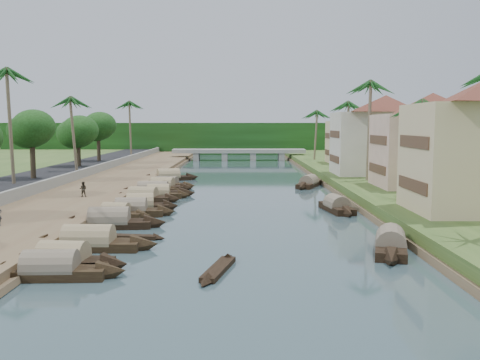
{
  "coord_description": "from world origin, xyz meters",
  "views": [
    {
      "loc": [
        0.1,
        -41.39,
        7.71
      ],
      "look_at": [
        0.17,
        12.97,
        2.0
      ],
      "focal_mm": 40.0,
      "sensor_mm": 36.0,
      "label": 1
    }
  ],
  "objects": [
    {
      "name": "ground",
      "position": [
        0.0,
        0.0,
        0.0
      ],
      "size": [
        220.0,
        220.0,
        0.0
      ],
      "primitive_type": "plane",
      "color": "#344A4F",
      "rests_on": "ground"
    },
    {
      "name": "right_bank",
      "position": [
        19.0,
        20.0,
        0.6
      ],
      "size": [
        16.0,
        180.0,
        1.2
      ],
      "primitive_type": "cube",
      "color": "#355020",
      "rests_on": "ground"
    },
    {
      "name": "palm_5",
      "position": [
        -24.0,
        15.19,
        13.01
      ],
      "size": [
        3.2,
        3.2,
        13.48
      ],
      "color": "#76624E",
      "rests_on": "ground"
    },
    {
      "name": "canoe_2",
      "position": [
        -10.35,
        16.58,
        0.1
      ],
      "size": [
        4.76,
        1.77,
        0.69
      ],
      "rotation": [
        0.0,
        0.0,
        0.24
      ],
      "color": "black",
      "rests_on": "ground"
    },
    {
      "name": "sampan_16",
      "position": [
        8.7,
        24.11,
        0.41
      ],
      "size": [
        4.68,
        8.58,
        2.11
      ],
      "rotation": [
        0.0,
        0.0,
        1.19
      ],
      "color": "black",
      "rests_on": "ground"
    },
    {
      "name": "tree_5",
      "position": [
        -24.0,
        50.11,
        7.16
      ],
      "size": [
        5.52,
        5.52,
        8.12
      ],
      "color": "#453827",
      "rests_on": "ground"
    },
    {
      "name": "sampan_5",
      "position": [
        -8.78,
        5.89,
        0.42
      ],
      "size": [
        7.2,
        2.94,
        2.24
      ],
      "rotation": [
        0.0,
        0.0,
        0.18
      ],
      "color": "black",
      "rests_on": "ground"
    },
    {
      "name": "palm_1",
      "position": [
        16.0,
        5.43,
        9.39
      ],
      "size": [
        3.2,
        3.2,
        9.92
      ],
      "color": "#76624E",
      "rests_on": "ground"
    },
    {
      "name": "sampan_13",
      "position": [
        -9.66,
        31.61,
        0.42
      ],
      "size": [
        8.83,
        4.71,
        2.37
      ],
      "rotation": [
        0.0,
        0.0,
        0.35
      ],
      "color": "black",
      "rests_on": "ground"
    },
    {
      "name": "sampan_7",
      "position": [
        -9.51,
        11.49,
        0.41
      ],
      "size": [
        8.07,
        2.99,
        2.12
      ],
      "rotation": [
        0.0,
        0.0,
        -0.18
      ],
      "color": "black",
      "rests_on": "ground"
    },
    {
      "name": "sampan_8",
      "position": [
        -8.32,
        13.85,
        0.41
      ],
      "size": [
        6.8,
        2.02,
        2.11
      ],
      "rotation": [
        0.0,
        0.0,
        0.05
      ],
      "color": "black",
      "rests_on": "ground"
    },
    {
      "name": "building_far",
      "position": [
        18.99,
        28.0,
        6.38
      ],
      "size": [
        15.59,
        15.59,
        10.2
      ],
      "color": "beige",
      "rests_on": "right_bank"
    },
    {
      "name": "retaining_wall",
      "position": [
        -20.2,
        20.0,
        1.35
      ],
      "size": [
        0.4,
        180.0,
        1.1
      ],
      "primitive_type": "cube",
      "color": "gray",
      "rests_on": "left_bank"
    },
    {
      "name": "sampan_6",
      "position": [
        -9.01,
        3.05,
        0.42
      ],
      "size": [
        7.66,
        2.3,
        2.26
      ],
      "rotation": [
        0.0,
        0.0,
        0.07
      ],
      "color": "black",
      "rests_on": "ground"
    },
    {
      "name": "sampan_4",
      "position": [
        -9.99,
        1.7,
        0.4
      ],
      "size": [
        6.36,
        2.39,
        1.83
      ],
      "rotation": [
        0.0,
        0.0,
        -0.17
      ],
      "color": "black",
      "rests_on": "ground"
    },
    {
      "name": "building_mid",
      "position": [
        19.99,
        14.0,
        6.13
      ],
      "size": [
        14.11,
        14.11,
        9.7
      ],
      "color": "beige",
      "rests_on": "right_bank"
    },
    {
      "name": "sampan_15",
      "position": [
        8.75,
        5.43,
        0.41
      ],
      "size": [
        2.69,
        7.7,
        2.05
      ],
      "rotation": [
        0.0,
        0.0,
        1.73
      ],
      "color": "black",
      "rests_on": "ground"
    },
    {
      "name": "palm_3",
      "position": [
        16.0,
        39.18,
        10.62
      ],
      "size": [
        3.2,
        3.2,
        11.2
      ],
      "color": "#76624E",
      "rests_on": "ground"
    },
    {
      "name": "palm_8",
      "position": [
        -20.5,
        60.06,
        11.5
      ],
      "size": [
        3.2,
        3.2,
        11.91
      ],
      "color": "#76624E",
      "rests_on": "ground"
    },
    {
      "name": "tree_4",
      "position": [
        -24.0,
        38.61,
        6.43
      ],
      "size": [
        5.46,
        5.46,
        7.34
      ],
      "color": "#453827",
      "rests_on": "ground"
    },
    {
      "name": "sampan_2",
      "position": [
        -9.18,
        -9.09,
        0.42
      ],
      "size": [
        8.83,
        2.11,
        2.31
      ],
      "rotation": [
        0.0,
        0.0,
        -0.01
      ],
      "color": "black",
      "rests_on": "ground"
    },
    {
      "name": "sampan_10",
      "position": [
        -9.67,
        17.86,
        0.41
      ],
      "size": [
        7.05,
        2.12,
        1.96
      ],
      "rotation": [
        0.0,
        0.0,
        0.1
      ],
      "color": "black",
      "rests_on": "ground"
    },
    {
      "name": "palm_2",
      "position": [
        15.0,
        20.28,
        12.14
      ],
      "size": [
        3.2,
        3.2,
        12.77
      ],
      "color": "#76624E",
      "rests_on": "ground"
    },
    {
      "name": "bridge",
      "position": [
        0.0,
        72.0,
        1.72
      ],
      "size": [
        28.0,
        4.0,
        2.4
      ],
      "color": "gray",
      "rests_on": "ground"
    },
    {
      "name": "sampan_11",
      "position": [
        -8.89,
        20.72,
        0.41
      ],
      "size": [
        7.68,
        2.94,
        2.17
      ],
      "rotation": [
        0.0,
        0.0,
        -0.18
      ],
      "color": "black",
      "rests_on": "ground"
    },
    {
      "name": "palm_6",
      "position": [
        -22.0,
        30.47,
        10.88
      ],
      "size": [
        3.2,
        3.2,
        11.26
      ],
      "color": "#76624E",
      "rests_on": "ground"
    },
    {
      "name": "road",
      "position": [
        -24.5,
        20.0,
        0.7
      ],
      "size": [
        8.0,
        180.0,
        1.4
      ],
      "primitive_type": "cube",
      "color": "black",
      "rests_on": "ground"
    },
    {
      "name": "canoe_0",
      "position": [
        -1.0,
        -14.01,
        0.1
      ],
      "size": [
        2.15,
        6.14,
        0.81
      ],
      "rotation": [
        0.0,
        0.0,
        1.35
      ],
      "color": "black",
      "rests_on": "ground"
    },
    {
      "name": "tree_3",
      "position": [
        -24.0,
        20.8,
        7.03
      ],
      "size": [
        4.89,
        4.89,
        7.74
      ],
      "color": "#453827",
      "rests_on": "ground"
    },
    {
      "name": "treeline",
      "position": [
        0.0,
        100.0,
        4.0
      ],
      "size": [
        120.0,
        14.0,
        8.0
      ],
      "color": "#15340E",
      "rests_on": "ground"
    },
    {
      "name": "person_far",
      "position": [
        -14.81,
        9.15,
        1.53
      ],
      "size": [
        0.73,
        0.58,
        1.45
      ],
      "primitive_type": "imported",
      "rotation": [
        0.0,
        0.0,
        3.18
      ],
      "color": "#302B21",
      "rests_on": "left_bank"
    },
    {
      "name": "canoe_1",
      "position": [
        -7.04,
        -6.01,
        0.1
      ],
      "size": [
        4.46,
        1.3,
        0.71
      ],
      "rotation": [
        0.0,
        0.0,
        -0.13
      ],
      "color": "black",
      "rests_on": "ground"
    },
    {
      "name": "sampan_14",
      "position": [
        9.34,
        -9.43,
        0.41
      ],
      "size": [
        3.8,
        8.79,
        2.11
      ],
      "rotation": [
        0.0,
        0.0,
        1.31
      ],
      "color": "black",
      "rests_on": "ground"
    },
    {
      "name": "palm_7",
      "position": [
        14.0,
        56.76,
        9.74
      ],
      "size": [
        3.2,
        3.2,
        10.29
      ],
      "color": "#76624E",
      "rests_on": "ground"
    },
    {
      "name": "sampan_9",
      "position": [
        -9.17,
        15.45,
        0.42
      ],
      "size": [
        9.33,
        2.08,
        2.34
      ],
      "rotation": [
        0.0,
        0.0,
        -0.0
      ],
      "color": "black",
      "rests_on": "ground"
    },
    {
      "name": "sampan_0",
      "position": [
        -9.38,
        -15.24,
        0.41
      ],
      "size": [
        7.78,
        1.94,
        2.06
      ],
      "rotation": [
        0.0,
        0.0,
        0.04
      ],
      "color": "black",
      "rests_on": "ground"
    },
    {
      "name": "sampan_1",
      "position": [
        -9.31,
        -13.48,
        0.42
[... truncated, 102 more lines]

